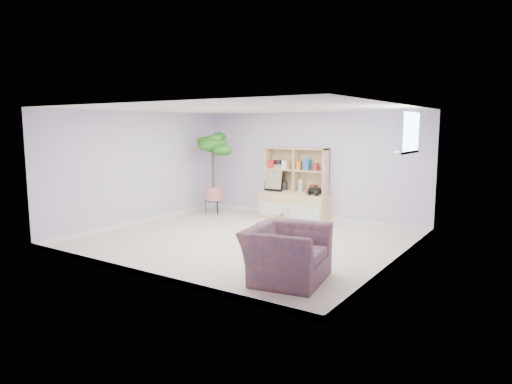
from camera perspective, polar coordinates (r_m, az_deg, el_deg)
The scene contains 14 objects.
floor at distance 8.44m, azimuth -1.28°, elevation -6.09°, with size 5.50×5.00×0.01m, color beige.
ceiling at distance 8.19m, azimuth -1.34°, elevation 10.41°, with size 5.50×5.00×0.01m, color white.
walls at distance 8.23m, azimuth -1.31°, elevation 2.04°, with size 5.51×5.01×2.40m.
baseboard at distance 8.43m, azimuth -1.28°, elevation -5.76°, with size 5.50×5.00×0.10m, color white, non-canonical shape.
window at distance 7.57m, azimuth 18.78°, elevation 7.14°, with size 0.10×0.98×0.68m, color silver, non-canonical shape.
window_sill at distance 7.60m, azimuth 18.23°, elevation 4.75°, with size 0.14×1.00×0.04m, color white.
storage_unit at distance 10.29m, azimuth 4.76°, elevation 1.03°, with size 1.61×0.54×1.61m, color tan, non-canonical shape.
poster at distance 10.51m, azimuth 2.30°, elevation 1.83°, with size 0.46×0.11×0.63m, color yellow, non-canonical shape.
toy_truck at distance 10.00m, azimuth 7.33°, elevation 0.13°, with size 0.34×0.23×0.18m, color black, non-canonical shape.
coffee_table at distance 7.85m, azimuth 3.18°, elevation -5.70°, with size 0.97×0.53×0.40m, color olive, non-canonical shape.
table_plant at distance 7.72m, azimuth 3.14°, elevation -3.40°, with size 0.24×0.21×0.27m, color #257530.
floor_tree at distance 10.80m, azimuth -5.38°, elevation 2.27°, with size 0.72×0.72×1.95m, color #1C6317, non-canonical shape.
armchair at distance 6.24m, azimuth 3.84°, elevation -7.23°, with size 1.14×0.99×0.84m, color navy.
sill_plant at distance 7.63m, azimuth 18.36°, elevation 5.80°, with size 0.13×0.11×0.24m, color #1C6317.
Camera 1 is at (4.68, -6.72, 2.07)m, focal length 32.00 mm.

